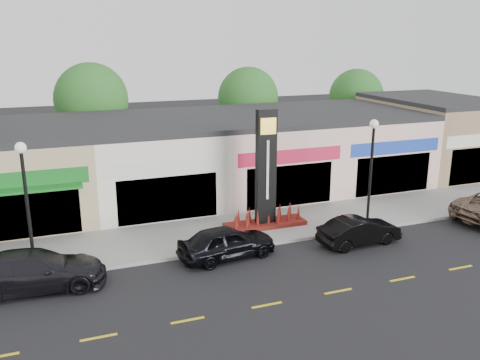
% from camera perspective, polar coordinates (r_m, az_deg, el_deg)
% --- Properties ---
extents(ground, '(120.00, 120.00, 0.00)m').
position_cam_1_polar(ground, '(21.68, -0.15, -10.20)').
color(ground, black).
rests_on(ground, ground).
extents(sidewalk, '(52.00, 4.30, 0.15)m').
position_cam_1_polar(sidewalk, '(25.43, -3.56, -6.02)').
color(sidewalk, gray).
rests_on(sidewalk, ground).
extents(curb, '(52.00, 0.20, 0.15)m').
position_cam_1_polar(curb, '(23.45, -1.94, -7.93)').
color(curb, gray).
rests_on(curb, ground).
extents(shop_beige, '(7.00, 10.85, 4.80)m').
position_cam_1_polar(shop_beige, '(30.64, -23.10, 1.07)').
color(shop_beige, tan).
rests_on(shop_beige, ground).
extents(shop_cream, '(7.00, 10.01, 4.80)m').
position_cam_1_polar(shop_cream, '(31.05, -10.14, 2.28)').
color(shop_cream, beige).
rests_on(shop_cream, ground).
extents(shop_pink_w, '(7.00, 10.01, 4.80)m').
position_cam_1_polar(shop_pink_w, '(32.96, 1.92, 3.30)').
color(shop_pink_w, beige).
rests_on(shop_pink_w, ground).
extents(shop_pink_e, '(7.00, 10.01, 4.80)m').
position_cam_1_polar(shop_pink_e, '(36.15, 12.27, 4.05)').
color(shop_pink_e, beige).
rests_on(shop_pink_e, ground).
extents(shop_tan, '(7.00, 10.01, 5.30)m').
position_cam_1_polar(shop_tan, '(40.27, 20.76, 4.92)').
color(shop_tan, '#957157').
rests_on(shop_tan, ground).
extents(tree_rear_west, '(5.20, 5.20, 7.83)m').
position_cam_1_polar(tree_rear_west, '(38.14, -16.34, 8.67)').
color(tree_rear_west, '#382619').
rests_on(tree_rear_west, ground).
extents(tree_rear_mid, '(4.80, 4.80, 7.29)m').
position_cam_1_polar(tree_rear_mid, '(40.83, 0.92, 9.24)').
color(tree_rear_mid, '#382619').
rests_on(tree_rear_mid, ground).
extents(tree_rear_east, '(4.60, 4.60, 6.94)m').
position_cam_1_polar(tree_rear_east, '(45.44, 12.90, 9.19)').
color(tree_rear_east, '#382619').
rests_on(tree_rear_east, ground).
extents(lamp_west_near, '(0.44, 0.44, 5.47)m').
position_cam_1_polar(lamp_west_near, '(21.68, -22.88, -1.62)').
color(lamp_west_near, black).
rests_on(lamp_west_near, sidewalk).
extents(lamp_east_near, '(0.44, 0.44, 5.47)m').
position_cam_1_polar(lamp_east_near, '(26.19, 14.54, 1.96)').
color(lamp_east_near, black).
rests_on(lamp_east_near, sidewalk).
extents(pylon_sign, '(4.20, 1.30, 6.00)m').
position_cam_1_polar(pylon_sign, '(25.55, 2.90, -0.68)').
color(pylon_sign, '#5C160F').
rests_on(pylon_sign, sidewalk).
extents(car_dark_sedan, '(2.61, 5.54, 1.56)m').
position_cam_1_polar(car_dark_sedan, '(21.46, -22.11, -9.42)').
color(car_dark_sedan, black).
rests_on(car_dark_sedan, ground).
extents(car_black_sedan, '(2.33, 4.56, 1.49)m').
position_cam_1_polar(car_black_sedan, '(22.62, -1.50, -7.00)').
color(car_black_sedan, black).
rests_on(car_black_sedan, ground).
extents(car_black_conv, '(1.65, 4.10, 1.32)m').
position_cam_1_polar(car_black_conv, '(24.75, 13.25, -5.59)').
color(car_black_conv, black).
rests_on(car_black_conv, ground).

